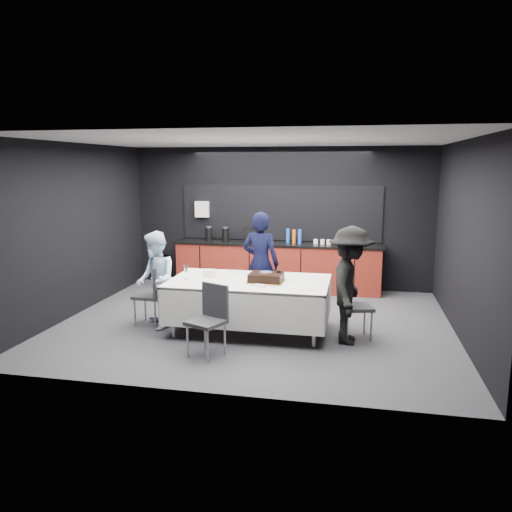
{
  "coord_description": "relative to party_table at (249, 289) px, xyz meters",
  "views": [
    {
      "loc": [
        1.52,
        -7.36,
        2.44
      ],
      "look_at": [
        0.0,
        0.1,
        1.05
      ],
      "focal_mm": 35.0,
      "sensor_mm": 36.0,
      "label": 1
    }
  ],
  "objects": [
    {
      "name": "room_shell",
      "position": [
        0.0,
        0.4,
        1.22
      ],
      "size": [
        6.04,
        5.04,
        2.82
      ],
      "color": "white",
      "rests_on": "ground"
    },
    {
      "name": "person_center",
      "position": [
        -0.01,
        0.91,
        0.21
      ],
      "size": [
        0.68,
        0.51,
        1.7
      ],
      "primitive_type": "imported",
      "rotation": [
        0.0,
        0.0,
        2.97
      ],
      "color": "black",
      "rests_on": "ground"
    },
    {
      "name": "chair_near",
      "position": [
        -0.3,
        -0.99,
        -0.11
      ],
      "size": [
        0.55,
        0.55,
        0.92
      ],
      "color": "#2D2D32",
      "rests_on": "ground"
    },
    {
      "name": "loose_plate_right_a",
      "position": [
        0.64,
        0.1,
        0.14
      ],
      "size": [
        0.19,
        0.19,
        0.01
      ],
      "primitive_type": "cylinder",
      "color": "white",
      "rests_on": "party_table"
    },
    {
      "name": "loose_plate_right_b",
      "position": [
        0.86,
        -0.4,
        0.14
      ],
      "size": [
        0.21,
        0.21,
        0.01
      ],
      "primitive_type": "cylinder",
      "color": "white",
      "rests_on": "party_table"
    },
    {
      "name": "person_right",
      "position": [
        1.46,
        -0.18,
        0.17
      ],
      "size": [
        0.67,
        1.09,
        1.63
      ],
      "primitive_type": "imported",
      "rotation": [
        0.0,
        0.0,
        1.51
      ],
      "color": "black",
      "rests_on": "ground"
    },
    {
      "name": "fork_pile",
      "position": [
        0.23,
        -0.35,
        0.15
      ],
      "size": [
        0.18,
        0.14,
        0.02
      ],
      "primitive_type": "cube",
      "rotation": [
        0.0,
        0.0,
        -0.32
      ],
      "color": "white",
      "rests_on": "party_table"
    },
    {
      "name": "person_left",
      "position": [
        -1.41,
        -0.11,
        0.1
      ],
      "size": [
        0.84,
        0.9,
        1.47
      ],
      "primitive_type": "imported",
      "rotation": [
        0.0,
        0.0,
        -1.04
      ],
      "color": "#C6E0F9",
      "rests_on": "ground"
    },
    {
      "name": "plate_stack",
      "position": [
        -0.64,
        0.13,
        0.19
      ],
      "size": [
        0.19,
        0.19,
        0.1
      ],
      "primitive_type": "cylinder",
      "color": "white",
      "rests_on": "party_table"
    },
    {
      "name": "champagne_flute",
      "position": [
        -0.92,
        -0.15,
        0.3
      ],
      "size": [
        0.06,
        0.06,
        0.22
      ],
      "color": "white",
      "rests_on": "party_table"
    },
    {
      "name": "party_table",
      "position": [
        0.0,
        0.0,
        0.0
      ],
      "size": [
        2.32,
        1.32,
        0.78
      ],
      "color": "#99999E",
      "rests_on": "ground"
    },
    {
      "name": "chair_left",
      "position": [
        -1.5,
        0.02,
        -0.11
      ],
      "size": [
        0.44,
        0.44,
        0.92
      ],
      "color": "#2D2D32",
      "rests_on": "ground"
    },
    {
      "name": "chair_right",
      "position": [
        1.48,
        0.01,
        -0.11
      ],
      "size": [
        0.52,
        0.52,
        0.92
      ],
      "color": "#2D2D32",
      "rests_on": "ground"
    },
    {
      "name": "loose_plate_near",
      "position": [
        -0.45,
        -0.37,
        0.14
      ],
      "size": [
        0.18,
        0.18,
        0.01
      ],
      "primitive_type": "cylinder",
      "color": "white",
      "rests_on": "party_table"
    },
    {
      "name": "kitchenette",
      "position": [
        -0.02,
        2.62,
        -0.1
      ],
      "size": [
        4.1,
        0.64,
        2.05
      ],
      "color": "maroon",
      "rests_on": "ground"
    },
    {
      "name": "cake_assembly",
      "position": [
        0.26,
        -0.05,
        0.2
      ],
      "size": [
        0.52,
        0.43,
        0.16
      ],
      "color": "gold",
      "rests_on": "party_table"
    },
    {
      "name": "loose_plate_far",
      "position": [
        0.12,
        0.5,
        0.14
      ],
      "size": [
        0.19,
        0.19,
        0.01
      ],
      "primitive_type": "cylinder",
      "color": "white",
      "rests_on": "party_table"
    },
    {
      "name": "ground",
      "position": [
        0.0,
        0.4,
        -0.64
      ],
      "size": [
        6.0,
        6.0,
        0.0
      ],
      "primitive_type": "plane",
      "color": "#424247",
      "rests_on": "ground"
    }
  ]
}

